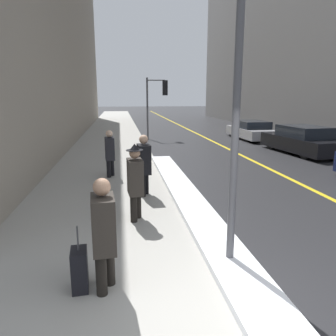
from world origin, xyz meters
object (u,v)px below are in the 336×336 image
at_px(pedestrian_in_glasses, 144,162).
at_px(pedestrian_with_shoulder_bag, 110,151).
at_px(traffic_light_near, 158,95).
at_px(parked_car_silver, 251,130).
at_px(parked_car_black, 302,141).
at_px(rolling_suitcase, 80,270).
at_px(pedestrian_nearside, 104,230).
at_px(pedestrian_in_fedora, 135,179).
at_px(lamp_post, 238,65).

bearing_deg(pedestrian_in_glasses, pedestrian_with_shoulder_bag, -161.68).
xyz_separation_m(pedestrian_in_glasses, pedestrian_with_shoulder_bag, (-0.96, 2.29, -0.06)).
relative_size(traffic_light_near, parked_car_silver, 0.86).
bearing_deg(traffic_light_near, parked_car_black, -47.28).
distance_m(pedestrian_in_glasses, parked_car_black, 9.59).
bearing_deg(parked_car_silver, rolling_suitcase, 148.88).
bearing_deg(pedestrian_with_shoulder_bag, traffic_light_near, 159.43).
bearing_deg(pedestrian_in_glasses, pedestrian_nearside, -15.81).
bearing_deg(rolling_suitcase, pedestrian_in_glasses, 159.62).
bearing_deg(pedestrian_in_fedora, lamp_post, 28.56).
distance_m(pedestrian_in_fedora, parked_car_silver, 14.88).
distance_m(lamp_post, pedestrian_with_shoulder_bag, 6.90).
xyz_separation_m(pedestrian_nearside, parked_car_silver, (8.37, 15.22, -0.35)).
bearing_deg(parked_car_silver, traffic_light_near, 79.19).
bearing_deg(pedestrian_in_fedora, pedestrian_in_glasses, 165.33).
bearing_deg(parked_car_silver, pedestrian_in_glasses, 144.17).
distance_m(traffic_light_near, pedestrian_nearside, 16.50).
height_order(traffic_light_near, pedestrian_with_shoulder_bag, traffic_light_near).
relative_size(pedestrian_with_shoulder_bag, rolling_suitcase, 1.64).
bearing_deg(pedestrian_in_fedora, pedestrian_with_shoulder_bag, -175.52).
height_order(traffic_light_near, rolling_suitcase, traffic_light_near).
xyz_separation_m(pedestrian_in_fedora, parked_car_black, (8.13, 7.34, -0.32)).
bearing_deg(pedestrian_with_shoulder_bag, pedestrian_in_glasses, 18.32).
bearing_deg(rolling_suitcase, parked_car_silver, 145.61).
bearing_deg(pedestrian_with_shoulder_bag, parked_car_black, 105.98).
bearing_deg(parked_car_black, lamp_post, 139.52).
height_order(traffic_light_near, parked_car_silver, traffic_light_near).
distance_m(pedestrian_in_fedora, pedestrian_in_glasses, 1.81).
bearing_deg(lamp_post, pedestrian_with_shoulder_bag, 108.15).
bearing_deg(rolling_suitcase, lamp_post, 94.89).
distance_m(pedestrian_with_shoulder_bag, parked_car_silver, 12.06).
bearing_deg(pedestrian_in_glasses, traffic_light_near, 166.91).
height_order(pedestrian_with_shoulder_bag, rolling_suitcase, pedestrian_with_shoulder_bag).
bearing_deg(pedestrian_in_glasses, parked_car_black, 120.97).
xyz_separation_m(pedestrian_in_glasses, rolling_suitcase, (-1.23, -4.30, -0.62)).
height_order(parked_car_silver, rolling_suitcase, parked_car_silver).
bearing_deg(rolling_suitcase, parked_car_black, 133.03).
relative_size(traffic_light_near, pedestrian_nearside, 2.31).
relative_size(pedestrian_nearside, parked_car_black, 0.35).
distance_m(pedestrian_in_fedora, parked_car_black, 10.95).
bearing_deg(rolling_suitcase, pedestrian_with_shoulder_bag, 173.23).
height_order(pedestrian_nearside, pedestrian_in_glasses, pedestrian_in_glasses).
xyz_separation_m(pedestrian_with_shoulder_bag, rolling_suitcase, (-0.26, -6.59, -0.56)).
xyz_separation_m(pedestrian_with_shoulder_bag, parked_car_black, (8.77, 3.27, -0.26)).
bearing_deg(pedestrian_in_fedora, parked_car_black, 127.60).
height_order(pedestrian_nearside, parked_car_silver, pedestrian_nearside).
xyz_separation_m(pedestrian_in_fedora, rolling_suitcase, (-0.91, -2.52, -0.62)).
distance_m(parked_car_black, rolling_suitcase, 13.37).
xyz_separation_m(traffic_light_near, pedestrian_in_glasses, (-1.79, -11.83, -1.77)).
bearing_deg(parked_car_black, pedestrian_in_fedora, 126.99).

